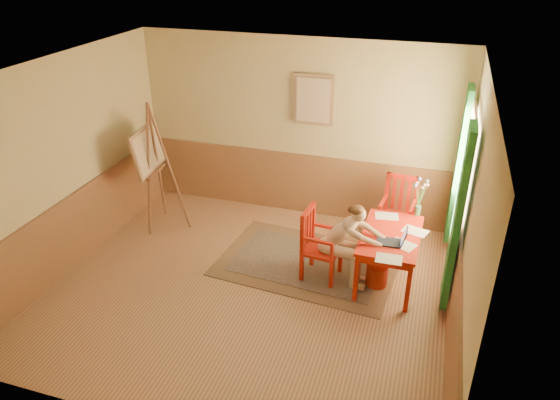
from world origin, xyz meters
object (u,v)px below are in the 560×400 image
(table, at_px, (390,240))
(easel, at_px, (151,155))
(chair_left, at_px, (318,244))
(figure, at_px, (345,240))
(laptop, at_px, (394,240))
(chair_back, at_px, (397,213))

(table, xyz_separation_m, easel, (-3.61, 0.45, 0.54))
(easel, bearing_deg, chair_left, -12.72)
(figure, bearing_deg, table, 17.98)
(table, height_order, figure, figure)
(laptop, bearing_deg, chair_back, 92.79)
(table, height_order, easel, easel)
(easel, bearing_deg, chair_back, 7.62)
(table, relative_size, laptop, 3.30)
(figure, relative_size, laptop, 3.15)
(table, xyz_separation_m, chair_left, (-0.90, -0.16, -0.14))
(table, distance_m, laptop, 0.26)
(figure, height_order, laptop, figure)
(table, xyz_separation_m, chair_back, (-0.00, 0.94, -0.10))
(table, distance_m, easel, 3.68)
(chair_left, relative_size, laptop, 2.70)
(figure, bearing_deg, chair_left, 176.51)
(easel, bearing_deg, figure, -11.72)
(laptop, height_order, easel, easel)
(chair_back, xyz_separation_m, easel, (-3.61, -0.48, 0.64))
(laptop, distance_m, easel, 3.75)
(chair_left, bearing_deg, easel, 167.28)
(figure, bearing_deg, laptop, -3.22)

